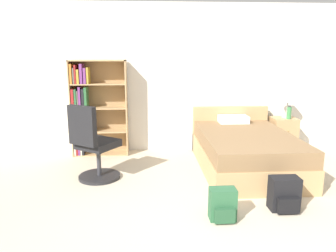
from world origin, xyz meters
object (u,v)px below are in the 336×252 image
at_px(table_lamp, 288,99).
at_px(water_bottle, 289,113).
at_px(office_chair, 94,147).
at_px(backpack_black, 285,195).
at_px(bookshelf, 91,107).
at_px(bed, 245,150).
at_px(backpack_green, 223,205).
at_px(nightstand, 283,135).

distance_m(table_lamp, water_bottle, 0.26).
relative_size(office_chair, water_bottle, 4.55).
xyz_separation_m(office_chair, backpack_black, (2.28, -1.05, -0.30)).
relative_size(office_chair, table_lamp, 2.48).
height_order(bookshelf, office_chair, bookshelf).
height_order(bookshelf, bed, bookshelf).
height_order(table_lamp, backpack_black, table_lamp).
xyz_separation_m(table_lamp, backpack_green, (-1.70, -2.41, -0.80)).
relative_size(bookshelf, bed, 0.79).
xyz_separation_m(table_lamp, backpack_black, (-0.95, -2.24, -0.78)).
xyz_separation_m(bed, office_chair, (-2.24, -0.35, 0.19)).
xyz_separation_m(nightstand, backpack_black, (-0.90, -2.22, -0.13)).
height_order(bed, office_chair, office_chair).
bearing_deg(table_lamp, water_bottle, -96.88).
bearing_deg(nightstand, backpack_black, -112.04).
distance_m(office_chair, backpack_black, 2.53).
distance_m(nightstand, backpack_black, 2.40).
xyz_separation_m(bookshelf, bed, (2.45, -0.88, -0.55)).
bearing_deg(backpack_black, bookshelf, 137.56).
bearing_deg(table_lamp, backpack_green, -125.11).
bearing_deg(bookshelf, water_bottle, -2.71).
relative_size(table_lamp, water_bottle, 1.83).
relative_size(bed, water_bottle, 8.74).
bearing_deg(table_lamp, office_chair, -159.83).
height_order(nightstand, table_lamp, table_lamp).
bearing_deg(office_chair, table_lamp, 20.17).
distance_m(bookshelf, office_chair, 1.30).
bearing_deg(water_bottle, backpack_black, -113.79).
xyz_separation_m(bookshelf, table_lamp, (3.45, -0.04, 0.13)).
xyz_separation_m(table_lamp, water_bottle, (-0.01, -0.12, -0.23)).
xyz_separation_m(bed, water_bottle, (0.98, 0.72, 0.44)).
relative_size(bookshelf, water_bottle, 6.88).
distance_m(office_chair, table_lamp, 3.48).
bearing_deg(bed, table_lamp, 40.00).
height_order(bookshelf, backpack_black, bookshelf).
height_order(bed, table_lamp, table_lamp).
height_order(office_chair, water_bottle, office_chair).
xyz_separation_m(backpack_black, backpack_green, (-0.75, -0.18, -0.02)).
xyz_separation_m(bookshelf, water_bottle, (3.43, -0.16, -0.11)).
relative_size(nightstand, table_lamp, 1.42).
bearing_deg(office_chair, backpack_green, -38.61).
distance_m(bed, nightstand, 1.25).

